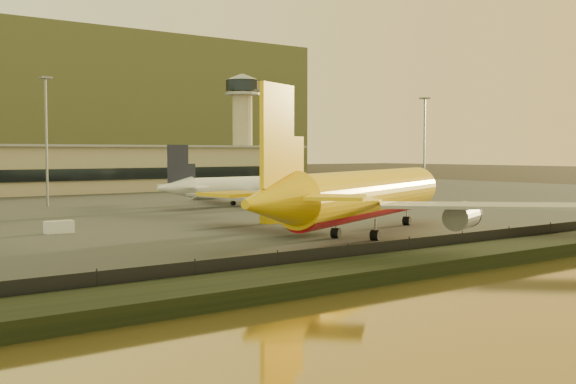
% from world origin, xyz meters
% --- Properties ---
extents(ground, '(900.00, 900.00, 0.00)m').
position_xyz_m(ground, '(0.00, 0.00, 0.00)').
color(ground, black).
rests_on(ground, ground).
extents(embankment, '(320.00, 7.00, 1.40)m').
position_xyz_m(embankment, '(0.00, -17.00, 0.70)').
color(embankment, black).
rests_on(embankment, ground).
extents(tarmac, '(320.00, 220.00, 0.20)m').
position_xyz_m(tarmac, '(0.00, 95.00, 0.10)').
color(tarmac, '#2D2D2D').
rests_on(tarmac, ground).
extents(perimeter_fence, '(300.00, 0.05, 2.20)m').
position_xyz_m(perimeter_fence, '(0.00, -13.00, 1.30)').
color(perimeter_fence, black).
rests_on(perimeter_fence, tarmac).
extents(control_tower, '(11.20, 11.20, 35.50)m').
position_xyz_m(control_tower, '(70.00, 131.00, 21.66)').
color(control_tower, tan).
rests_on(control_tower, tarmac).
extents(apron_light_masts, '(152.20, 12.20, 25.40)m').
position_xyz_m(apron_light_masts, '(15.00, 75.00, 15.70)').
color(apron_light_masts, slate).
rests_on(apron_light_masts, tarmac).
extents(dhl_cargo_jet, '(54.84, 51.97, 17.32)m').
position_xyz_m(dhl_cargo_jet, '(4.54, 4.51, 5.37)').
color(dhl_cargo_jet, yellow).
rests_on(dhl_cargo_jet, tarmac).
extents(white_narrowbody_jet, '(41.85, 40.70, 12.02)m').
position_xyz_m(white_narrowbody_jet, '(22.69, 57.93, 3.79)').
color(white_narrowbody_jet, white).
rests_on(white_narrowbody_jet, tarmac).
extents(gse_vehicle_yellow, '(3.49, 1.65, 1.55)m').
position_xyz_m(gse_vehicle_yellow, '(5.16, 25.36, 0.97)').
color(gse_vehicle_yellow, yellow).
rests_on(gse_vehicle_yellow, tarmac).
extents(gse_vehicle_white, '(3.68, 1.73, 1.64)m').
position_xyz_m(gse_vehicle_white, '(-24.87, 31.71, 1.02)').
color(gse_vehicle_white, white).
rests_on(gse_vehicle_white, tarmac).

